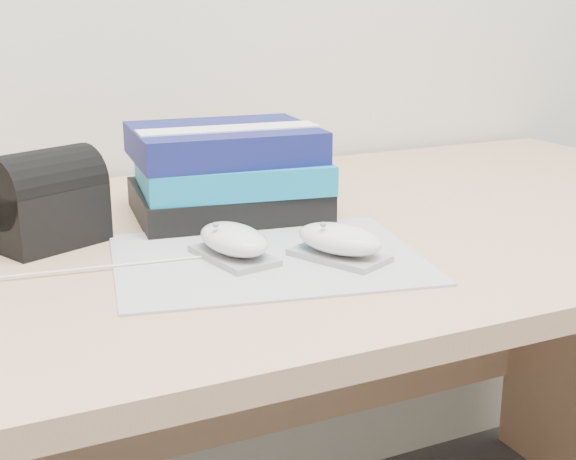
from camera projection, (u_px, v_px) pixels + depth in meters
name	position (u px, v px, depth m)	size (l,w,h in m)	color
desk	(261.00, 364.00, 1.22)	(1.60, 0.80, 0.73)	tan
mousepad	(267.00, 258.00, 0.96)	(0.36, 0.28, 0.00)	gray
mouse_rear	(234.00, 242.00, 0.95)	(0.08, 0.12, 0.05)	#959598
mouse_front	(339.00, 242.00, 0.95)	(0.11, 0.13, 0.05)	#969598
usb_cable	(111.00, 266.00, 0.92)	(0.00, 0.00, 0.24)	silver
book_stack	(227.00, 172.00, 1.14)	(0.29, 0.24, 0.13)	black
pouch	(46.00, 199.00, 1.00)	(0.16, 0.14, 0.12)	black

